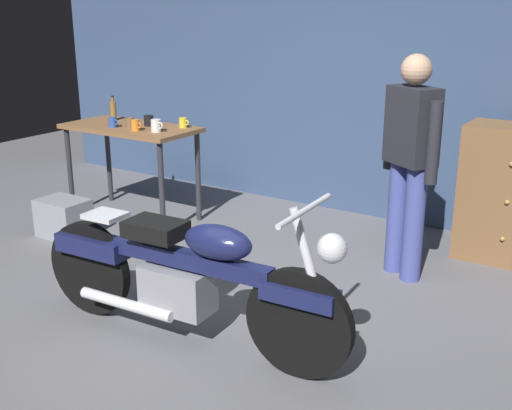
# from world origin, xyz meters

# --- Properties ---
(ground_plane) EXTENTS (12.00, 12.00, 0.00)m
(ground_plane) POSITION_xyz_m (0.00, 0.00, 0.00)
(ground_plane) COLOR slate
(back_wall) EXTENTS (8.00, 0.12, 3.10)m
(back_wall) POSITION_xyz_m (0.00, 2.80, 1.55)
(back_wall) COLOR #384C70
(back_wall) RESTS_ON ground_plane
(workbench) EXTENTS (1.30, 0.64, 0.90)m
(workbench) POSITION_xyz_m (-1.89, 1.46, 0.79)
(workbench) COLOR brown
(workbench) RESTS_ON ground_plane
(motorcycle) EXTENTS (2.19, 0.60, 1.00)m
(motorcycle) POSITION_xyz_m (0.07, -0.16, 0.45)
(motorcycle) COLOR black
(motorcycle) RESTS_ON ground_plane
(person_standing) EXTENTS (0.50, 0.39, 1.67)m
(person_standing) POSITION_xyz_m (0.81, 1.55, 0.93)
(person_standing) COLOR #44509C
(person_standing) RESTS_ON ground_plane
(storage_bin) EXTENTS (0.44, 0.32, 0.34)m
(storage_bin) POSITION_xyz_m (-2.04, 0.71, 0.17)
(storage_bin) COLOR gray
(storage_bin) RESTS_ON ground_plane
(mug_white_ceramic) EXTENTS (0.13, 0.09, 0.11)m
(mug_white_ceramic) POSITION_xyz_m (-1.49, 1.37, 0.96)
(mug_white_ceramic) COLOR white
(mug_white_ceramic) RESTS_ON workbench
(mug_blue_enamel) EXTENTS (0.11, 0.07, 0.09)m
(mug_blue_enamel) POSITION_xyz_m (-1.97, 1.32, 0.95)
(mug_blue_enamel) COLOR #2D51AD
(mug_blue_enamel) RESTS_ON workbench
(mug_black_matte) EXTENTS (0.12, 0.09, 0.10)m
(mug_black_matte) POSITION_xyz_m (-1.74, 1.56, 0.95)
(mug_black_matte) COLOR black
(mug_black_matte) RESTS_ON workbench
(mug_brown_stoneware) EXTENTS (0.11, 0.07, 0.10)m
(mug_brown_stoneware) POSITION_xyz_m (-1.82, 1.39, 0.95)
(mug_brown_stoneware) COLOR brown
(mug_brown_stoneware) RESTS_ON workbench
(mug_orange_travel) EXTENTS (0.11, 0.07, 0.10)m
(mug_orange_travel) POSITION_xyz_m (-1.68, 1.31, 0.95)
(mug_orange_travel) COLOR orange
(mug_orange_travel) RESTS_ON workbench
(mug_yellow_tall) EXTENTS (0.11, 0.07, 0.09)m
(mug_yellow_tall) POSITION_xyz_m (-1.42, 1.67, 0.95)
(mug_yellow_tall) COLOR yellow
(mug_yellow_tall) RESTS_ON workbench
(bottle) EXTENTS (0.06, 0.06, 0.24)m
(bottle) POSITION_xyz_m (-2.24, 1.59, 1.00)
(bottle) COLOR olive
(bottle) RESTS_ON workbench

